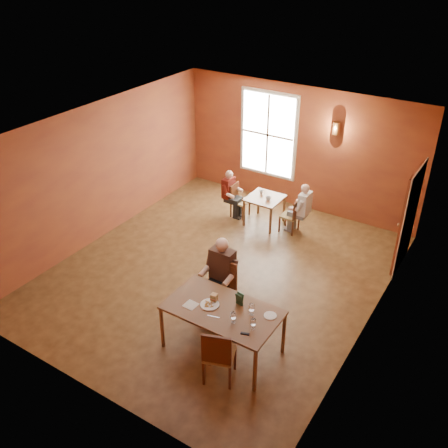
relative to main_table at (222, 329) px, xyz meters
The scene contains 30 objects.
ground 2.15m from the main_table, 124.60° to the left, with size 6.00×7.00×0.01m, color brown.
wall_back 5.48m from the main_table, 102.89° to the left, with size 6.00×0.04×3.00m, color brown.
wall_front 2.39m from the main_table, 124.23° to the right, with size 6.00×0.04×3.00m, color brown.
wall_left 4.67m from the main_table, 157.52° to the left, with size 0.04×7.00×3.00m, color brown.
wall_right 2.72m from the main_table, 43.97° to the left, with size 0.04×7.00×3.00m, color brown.
ceiling 3.33m from the main_table, 124.60° to the left, with size 6.00×7.00×0.04m, color white.
window 5.70m from the main_table, 111.07° to the left, with size 1.36×0.10×1.96m, color white.
door 4.44m from the main_table, 66.67° to the left, with size 0.12×1.04×2.10m, color maroon.
wall_sconce 5.44m from the main_table, 93.33° to the left, with size 0.16×0.16×0.28m, color brown.
main_table is the anchor object (origin of this frame).
chair_diner_main 0.83m from the main_table, 127.57° to the left, with size 0.47×0.47×1.07m, color maroon, non-canonical shape.
diner_main 0.84m from the main_table, 128.88° to the left, with size 0.56×0.56×1.41m, color #412E25, non-canonical shape.
chair_empty 0.60m from the main_table, 61.52° to the right, with size 0.44×0.44×1.01m, color brown, non-canonical shape.
plate_food 0.49m from the main_table, behind, with size 0.30×0.30×0.04m, color white.
sandwich 0.54m from the main_table, 157.54° to the left, with size 0.10×0.09×0.12m, color tan.
goblet_a 0.71m from the main_table, 15.79° to the left, with size 0.09×0.09×0.21m, color white, non-canonical shape.
goblet_b 0.83m from the main_table, 12.80° to the right, with size 0.08×0.08×0.20m, color white, non-canonical shape.
goblet_c 0.63m from the main_table, 29.97° to the right, with size 0.08×0.08×0.21m, color white, non-canonical shape.
menu_stand 0.60m from the main_table, 54.80° to the left, with size 0.13×0.06×0.21m, color #24472B.
knife 0.48m from the main_table, 94.70° to the right, with size 0.20×0.02×0.00m, color silver.
napkin 0.66m from the main_table, 157.94° to the right, with size 0.20×0.20×0.01m, color silver.
side_plate 0.87m from the main_table, 19.45° to the left, with size 0.20×0.20×0.02m, color silver.
sunglasses 0.79m from the main_table, 27.04° to the right, with size 0.13×0.04×0.02m, color black.
second_table 4.23m from the main_table, 109.21° to the left, with size 0.77×0.77×0.68m, color brown, non-canonical shape.
chair_diner_white 4.06m from the main_table, 100.51° to the left, with size 0.37×0.37×0.83m, color #552D1C, non-canonical shape.
diner_white 4.06m from the main_table, 100.10° to the left, with size 0.47×0.47×1.17m, color silver, non-canonical shape.
chair_diner_maroon 4.48m from the main_table, 117.08° to the left, with size 0.36×0.36×0.81m, color #542E19, non-canonical shape.
diner_maroon 4.50m from the main_table, 117.42° to the left, with size 0.45×0.45×1.11m, color maroon, non-canonical shape.
cup_a 4.13m from the main_table, 107.91° to the left, with size 0.11×0.11×0.09m, color silver.
cup_b 4.40m from the main_table, 110.66° to the left, with size 0.10×0.10×0.09m, color white.
Camera 1 is at (4.46, -6.83, 5.93)m, focal length 40.00 mm.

